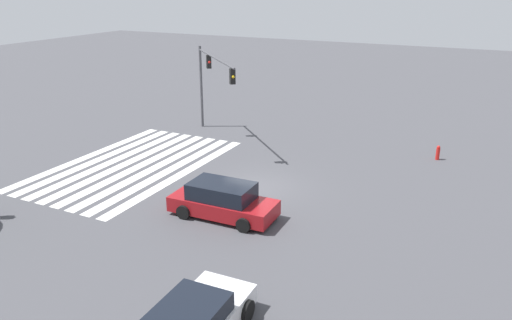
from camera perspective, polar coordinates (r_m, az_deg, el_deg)
The scene contains 5 objects.
ground_plane at distance 25.22m, azimuth -0.00°, elevation -3.26°, with size 128.51×128.51×0.00m, color #47474C.
crosswalk_markings at distance 29.31m, azimuth -13.84°, elevation -0.49°, with size 12.49×7.25×0.01m.
traffic_signal_mast at distance 32.62m, azimuth -5.27°, elevation 9.74°, with size 6.13×6.13×5.71m.
car_2 at distance 22.08m, azimuth -3.83°, elevation -4.67°, with size 2.24×4.78×1.57m.
fire_hydrant at distance 30.99m, azimuth 20.07°, elevation 0.80°, with size 0.22×0.22×0.86m.
Camera 1 is at (20.78, 10.34, 9.86)m, focal length 35.00 mm.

